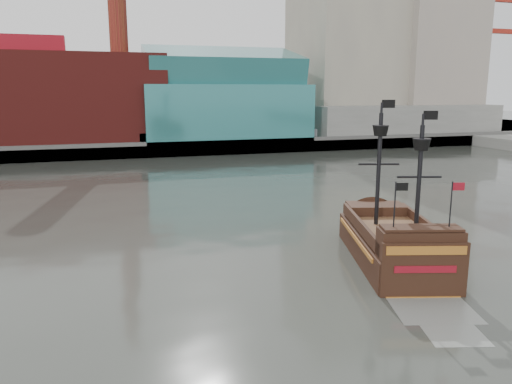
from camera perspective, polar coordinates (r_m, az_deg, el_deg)
name	(u,v)px	position (r m, az deg, el deg)	size (l,w,h in m)	color
ground	(359,307)	(27.14, 11.68, -12.72)	(400.00, 400.00, 0.00)	#2D302A
promenade_far	(157,136)	(114.59, -11.25, 6.33)	(220.00, 60.00, 2.00)	slate
seawall	(177,149)	(85.44, -9.04, 4.88)	(220.00, 1.00, 2.60)	#4C4C49
skyline	(182,22)	(108.33, -8.42, 18.62)	(149.00, 45.00, 62.00)	brown
crane_a	(484,56)	(138.03, 24.61, 13.91)	(22.50, 4.00, 32.25)	slate
crane_b	(485,73)	(151.72, 24.70, 12.26)	(19.10, 4.00, 26.25)	slate
pirate_ship	(393,247)	(33.87, 15.44, -6.10)	(8.46, 15.63, 11.21)	black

